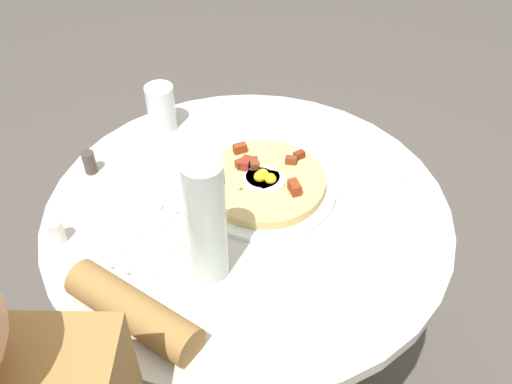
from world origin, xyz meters
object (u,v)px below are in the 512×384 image
Objects in this scene: breakfast_pizza at (264,181)px; bread_plate at (374,169)px; water_glass at (161,108)px; fork at (152,240)px; knife at (136,234)px; water_bottle at (206,221)px; salt_shaker at (57,231)px; pepper_shaker at (89,162)px; dining_table at (248,261)px; pizza_plate at (264,188)px.

breakfast_pizza reaches higher than bread_plate.
water_glass is at bearing 162.31° from bread_plate.
knife is (-0.03, 0.01, 0.00)m from fork.
breakfast_pizza is 1.73× the size of bread_plate.
water_bottle reaches higher than salt_shaker.
dining_table is at bearing -17.31° from pepper_shaker.
breakfast_pizza is at bearing -7.96° from pepper_shaker.
fork is 0.04m from knife.
salt_shaker is (-0.65, -0.22, 0.02)m from bread_plate.
salt_shaker is at bearing 112.75° from fork.
pizza_plate is at bearing -31.42° from fork.
pizza_plate is 1.18× the size of water_bottle.
water_bottle reaches higher than dining_table.
water_bottle is 0.41m from pepper_shaker.
water_bottle is (-0.07, -0.17, 0.30)m from dining_table.
dining_table is 16.04× the size of pepper_shaker.
bread_plate is at bearing 1.16° from pepper_shaker.
water_glass is 0.48m from water_bottle.
bread_plate is 1.33× the size of water_glass.
water_bottle reaches higher than fork.
fork and knife have the same top height.
pepper_shaker is at bearing 136.06° from water_bottle.
dining_table is 3.26× the size of breakfast_pizza.
water_glass reaches higher than knife.
bread_plate is 0.83× the size of fork.
knife is at bearing -150.96° from pizza_plate.
fork is at bearing -144.70° from breakfast_pizza.
water_glass reaches higher than salt_shaker.
breakfast_pizza reaches higher than knife.
pizza_plate is 2.05× the size of bread_plate.
bread_plate is (0.24, 0.07, -0.00)m from pizza_plate.
pizza_plate is 0.43m from salt_shaker.
water_glass reaches higher than fork.
pepper_shaker is at bearing 172.04° from breakfast_pizza.
knife is 0.21m from water_bottle.
dining_table is 0.35m from water_bottle.
pepper_shaker is (-0.35, 0.11, 0.20)m from dining_table.
fork is 3.51× the size of salt_shaker.
bread_plate is at bearing 18.79° from salt_shaker.
fork is (-0.46, -0.22, 0.00)m from bread_plate.
pepper_shaker is (-0.13, 0.19, 0.02)m from knife.
pepper_shaker reaches higher than knife.
water_glass is (-0.03, 0.38, 0.05)m from fork.
dining_table is 4.71× the size of fork.
water_bottle is (-0.34, -0.29, 0.13)m from bread_plate.
salt_shaker is at bearing 167.15° from water_bottle.
water_bottle reaches higher than bread_plate.
salt_shaker reaches higher than dining_table.
breakfast_pizza is 4.93× the size of pepper_shaker.
water_bottle reaches higher than water_glass.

